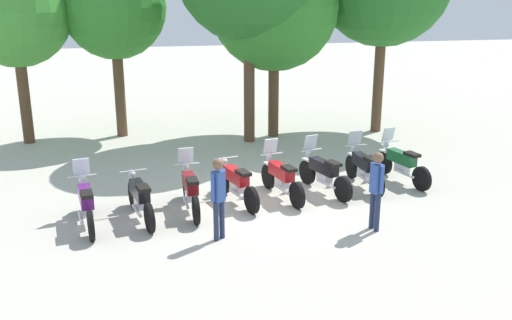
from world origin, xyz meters
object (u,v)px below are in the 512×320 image
object	(u,v)px
motorcycle_0	(86,203)
person_1	(218,193)
motorcycle_1	(140,198)
motorcycle_7	(401,163)
motorcycle_3	(236,183)
tree_1	(114,8)
tree_3	(274,6)
motorcycle_2	(190,189)
motorcycle_5	(324,173)
tree_0	(14,12)
motorcycle_6	(364,167)
person_0	(376,185)
motorcycle_4	(281,177)

from	to	relation	value
motorcycle_0	person_1	xyz separation A→B (m)	(2.70, -1.32, 0.50)
motorcycle_1	motorcycle_7	xyz separation A→B (m)	(6.87, 1.16, 0.01)
motorcycle_3	tree_1	world-z (taller)	tree_1
person_1	tree_3	bearing A→B (deg)	-58.42
motorcycle_2	motorcycle_5	xyz separation A→B (m)	(3.42, 0.54, 0.00)
motorcycle_7	tree_0	xyz separation A→B (m)	(-10.36, 6.44, 3.74)
motorcycle_3	tree_3	world-z (taller)	tree_3
motorcycle_1	motorcycle_7	distance (m)	6.96
tree_1	motorcycle_6	bearing A→B (deg)	-48.20
tree_3	motorcycle_7	bearing A→B (deg)	-69.10
motorcycle_5	motorcycle_7	xyz separation A→B (m)	(2.29, 0.34, 0.00)
motorcycle_3	person_1	size ratio (longest dim) A/B	1.23
motorcycle_1	motorcycle_3	size ratio (longest dim) A/B	1.01
motorcycle_6	tree_1	xyz separation A→B (m)	(-6.17, 6.90, 3.86)
motorcycle_1	motorcycle_2	size ratio (longest dim) A/B	0.99
motorcycle_6	motorcycle_7	distance (m)	1.15
motorcycle_5	motorcycle_2	bearing A→B (deg)	82.49
motorcycle_6	person_1	world-z (taller)	person_1
motorcycle_7	motorcycle_2	bearing A→B (deg)	85.65
motorcycle_6	tree_3	distance (m)	6.99
motorcycle_2	motorcycle_3	bearing A→B (deg)	-77.60
person_0	tree_0	size ratio (longest dim) A/B	0.29
motorcycle_3	tree_3	bearing A→B (deg)	-36.84
motorcycle_6	motorcycle_3	bearing A→B (deg)	94.80
motorcycle_7	person_0	distance (m)	3.51
tree_1	motorcycle_4	bearing A→B (deg)	-61.81
motorcycle_2	tree_3	bearing A→B (deg)	-31.35
motorcycle_3	tree_0	world-z (taller)	tree_0
motorcycle_3	person_1	world-z (taller)	person_1
motorcycle_1	motorcycle_7	bearing A→B (deg)	-92.44
tree_0	tree_3	xyz separation A→B (m)	(8.24, -0.88, 0.16)
person_1	tree_3	xyz separation A→B (m)	(3.19, 8.16, 3.40)
person_0	tree_3	distance (m)	9.06
tree_0	motorcycle_0	bearing A→B (deg)	-73.04
motorcycle_1	motorcycle_3	bearing A→B (deg)	-88.00
person_0	tree_3	xyz separation A→B (m)	(-0.13, 8.40, 3.40)
motorcycle_1	motorcycle_4	distance (m)	3.50
tree_3	motorcycle_1	bearing A→B (deg)	-125.24
motorcycle_2	tree_1	bearing A→B (deg)	9.58
motorcycle_4	tree_1	world-z (taller)	tree_1
motorcycle_6	tree_1	size ratio (longest dim) A/B	0.36
tree_3	person_0	bearing A→B (deg)	-89.14
tree_0	tree_1	xyz separation A→B (m)	(3.06, 0.31, 0.11)
motorcycle_1	motorcycle_5	bearing A→B (deg)	-91.87
motorcycle_0	motorcycle_3	world-z (taller)	motorcycle_0
tree_3	tree_1	bearing A→B (deg)	167.10
motorcycle_2	motorcycle_6	xyz separation A→B (m)	(4.58, 0.73, 0.00)
motorcycle_5	tree_0	xyz separation A→B (m)	(-8.07, 6.78, 3.74)
person_1	tree_0	world-z (taller)	tree_0
person_0	motorcycle_0	bearing A→B (deg)	149.83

